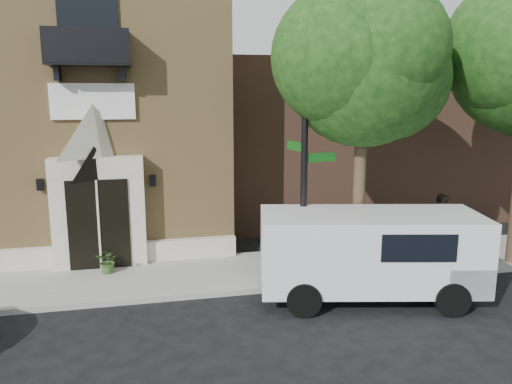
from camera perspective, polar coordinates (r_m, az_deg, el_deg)
The scene contains 12 objects.
ground at distance 12.96m, azimuth -13.57°, elevation -12.39°, with size 120.00×120.00×0.00m, color black.
sidewalk at distance 14.33m, azimuth -9.43°, elevation -9.57°, with size 42.00×3.00×0.15m, color gray.
church at distance 20.15m, azimuth -22.41°, elevation 8.99°, with size 12.20×11.01×9.30m.
neighbour_building at distance 23.97m, azimuth 16.64°, elevation 6.14°, with size 18.00×8.00×6.40m, color brown.
street_tree_left at distance 13.49m, azimuth 12.54°, elevation 14.12°, with size 4.97×4.38×7.77m.
cargo_van at distance 12.90m, azimuth 13.73°, elevation -6.65°, with size 5.75×3.23×2.21m.
street_sign at distance 12.98m, azimuth 5.57°, elevation 3.49°, with size 1.13×1.01×6.44m.
fire_hydrant at distance 14.32m, azimuth 13.58°, elevation -7.72°, with size 0.47×0.37×0.82m.
dumpster at distance 14.49m, azimuth 14.11°, elevation -6.33°, with size 2.32×1.68×1.36m.
planter at distance 14.73m, azimuth -16.53°, elevation -7.57°, with size 0.63×0.54×0.70m, color #375827.
pedestrian_near at distance 15.74m, azimuth 21.05°, elevation -4.52°, with size 0.66×0.43×1.82m, color black.
pedestrian_far at distance 17.18m, azimuth 20.32°, elevation -3.15°, with size 0.90×0.70×1.84m, color black.
Camera 1 is at (0.43, -11.90, 5.12)m, focal length 35.00 mm.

